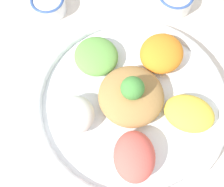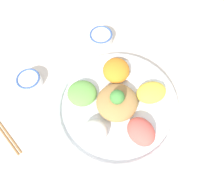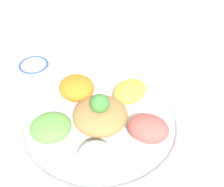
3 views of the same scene
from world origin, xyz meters
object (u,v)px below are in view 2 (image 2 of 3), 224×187
(salad_platter, at_px, (117,104))
(sauce_bowl_dark, at_px, (29,81))
(chopsticks_pair_near, at_px, (2,129))
(sauce_bowl_red, at_px, (101,37))

(salad_platter, relative_size, sauce_bowl_dark, 4.96)
(chopsticks_pair_near, bearing_deg, sauce_bowl_dark, 115.13)
(salad_platter, xyz_separation_m, sauce_bowl_dark, (-0.32, 0.02, -0.00))
(salad_platter, relative_size, chopsticks_pair_near, 2.21)
(chopsticks_pair_near, bearing_deg, sauce_bowl_red, 96.14)
(salad_platter, distance_m, sauce_bowl_red, 0.29)
(salad_platter, bearing_deg, sauce_bowl_red, 114.08)
(sauce_bowl_red, xyz_separation_m, chopsticks_pair_near, (-0.23, -0.42, -0.02))
(sauce_bowl_dark, relative_size, chopsticks_pair_near, 0.44)
(sauce_bowl_dark, xyz_separation_m, chopsticks_pair_near, (-0.03, -0.18, -0.02))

